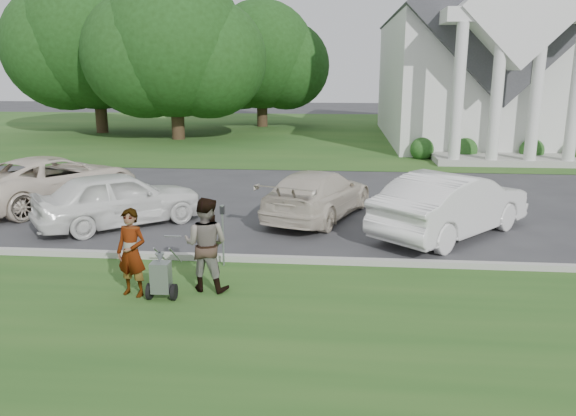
# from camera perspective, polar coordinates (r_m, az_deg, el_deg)

# --- Properties ---
(ground) EXTENTS (120.00, 120.00, 0.00)m
(ground) POSITION_cam_1_polar(r_m,az_deg,el_deg) (11.86, -2.82, -6.42)
(ground) COLOR #333335
(ground) RESTS_ON ground
(grass_strip) EXTENTS (80.00, 7.00, 0.01)m
(grass_strip) POSITION_cam_1_polar(r_m,az_deg,el_deg) (9.14, -5.47, -12.92)
(grass_strip) COLOR #224D1A
(grass_strip) RESTS_ON ground
(church_lawn) EXTENTS (80.00, 30.00, 0.01)m
(church_lawn) POSITION_cam_1_polar(r_m,az_deg,el_deg) (38.26, 2.78, 7.78)
(church_lawn) COLOR #224D1A
(church_lawn) RESTS_ON ground
(curb) EXTENTS (80.00, 0.18, 0.15)m
(curb) POSITION_cam_1_polar(r_m,az_deg,el_deg) (12.35, -2.48, -5.21)
(curb) COLOR #9E9E93
(curb) RESTS_ON ground
(church) EXTENTS (9.19, 19.00, 24.10)m
(church) POSITION_cam_1_polar(r_m,az_deg,el_deg) (34.96, 18.15, 16.29)
(church) COLOR white
(church) RESTS_ON ground
(tree_left) EXTENTS (10.63, 8.40, 9.71)m
(tree_left) POSITION_cam_1_polar(r_m,az_deg,el_deg) (34.37, -11.47, 15.35)
(tree_left) COLOR #332316
(tree_left) RESTS_ON ground
(tree_far) EXTENTS (11.64, 9.20, 10.73)m
(tree_far) POSITION_cam_1_polar(r_m,az_deg,el_deg) (39.25, -18.98, 15.54)
(tree_far) COLOR #332316
(tree_far) RESTS_ON ground
(tree_back) EXTENTS (9.61, 7.60, 8.89)m
(tree_back) POSITION_cam_1_polar(r_m,az_deg,el_deg) (41.37, -2.71, 14.80)
(tree_back) COLOR #332316
(tree_back) RESTS_ON ground
(striping_cart) EXTENTS (0.53, 1.05, 0.97)m
(striping_cart) POSITION_cam_1_polar(r_m,az_deg,el_deg) (10.57, -12.75, -6.96)
(striping_cart) COLOR black
(striping_cart) RESTS_ON ground
(person_left) EXTENTS (0.68, 0.54, 1.65)m
(person_left) POSITION_cam_1_polar(r_m,az_deg,el_deg) (10.74, -15.60, -4.47)
(person_left) COLOR #999999
(person_left) RESTS_ON ground
(person_right) EXTENTS (0.97, 0.81, 1.80)m
(person_right) POSITION_cam_1_polar(r_m,az_deg,el_deg) (10.71, -8.34, -3.73)
(person_right) COLOR #999999
(person_right) RESTS_ON ground
(parking_meter_near) EXTENTS (0.10, 0.09, 1.35)m
(parking_meter_near) POSITION_cam_1_polar(r_m,az_deg,el_deg) (11.96, -6.65, -2.04)
(parking_meter_near) COLOR gray
(parking_meter_near) RESTS_ON ground
(car_a) EXTENTS (4.67, 5.98, 1.51)m
(car_a) POSITION_cam_1_polar(r_m,az_deg,el_deg) (18.98, -22.73, 2.64)
(car_a) COLOR beige
(car_a) RESTS_ON ground
(car_b) EXTENTS (4.52, 4.14, 1.50)m
(car_b) POSITION_cam_1_polar(r_m,az_deg,el_deg) (15.71, -16.76, 0.94)
(car_b) COLOR white
(car_b) RESTS_ON ground
(car_c) EXTENTS (3.40, 5.03, 1.35)m
(car_c) POSITION_cam_1_polar(r_m,az_deg,el_deg) (15.91, 3.06, 1.42)
(car_c) COLOR beige
(car_c) RESTS_ON ground
(car_d) EXTENTS (4.57, 4.77, 1.62)m
(car_d) POSITION_cam_1_polar(r_m,az_deg,el_deg) (14.74, 16.32, 0.38)
(car_d) COLOR white
(car_d) RESTS_ON ground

